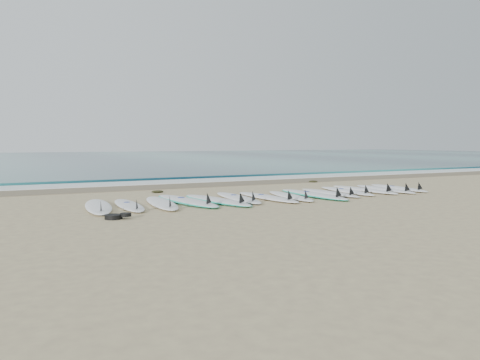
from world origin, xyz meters
name	(u,v)px	position (x,y,z in m)	size (l,w,h in m)	color
ground	(275,198)	(0.00, 0.00, 0.00)	(120.00, 120.00, 0.00)	tan
ocean	(82,158)	(0.00, 32.50, 0.01)	(120.00, 55.00, 0.03)	#1D575E
wet_sand_band	(211,184)	(0.00, 4.10, 0.01)	(120.00, 1.80, 0.01)	#6E6049
foam_band	(196,181)	(0.00, 5.50, 0.02)	(120.00, 1.40, 0.04)	silver
wave_crest	(181,177)	(0.00, 7.00, 0.05)	(120.00, 1.00, 0.10)	#1D575E
surfboard_0	(98,206)	(-4.37, -0.06, 0.06)	(0.83, 2.61, 0.33)	white
surfboard_1	(129,205)	(-3.73, -0.11, 0.05)	(0.58, 2.31, 0.29)	white
surfboard_2	(162,203)	(-3.00, -0.11, 0.06)	(0.82, 2.59, 0.33)	white
surfboard_3	(187,201)	(-2.35, 0.03, 0.05)	(1.00, 2.84, 0.35)	white
surfboard_4	(218,200)	(-1.68, -0.18, 0.05)	(1.07, 2.74, 0.34)	silver
surfboard_5	(239,197)	(-1.04, 0.01, 0.06)	(0.72, 2.59, 0.33)	white
surfboard_6	(268,197)	(-0.33, -0.22, 0.06)	(0.69, 2.57, 0.33)	white
surfboard_7	(291,196)	(0.31, -0.24, 0.05)	(0.81, 2.44, 0.31)	white
surfboard_8	(314,194)	(1.04, -0.21, 0.05)	(0.68, 2.81, 0.36)	white
surfboard_9	(331,193)	(1.68, -0.08, 0.05)	(0.54, 2.40, 0.31)	white
surfboard_10	(348,191)	(2.38, 0.07, 0.06)	(0.80, 2.56, 0.32)	white
surfboard_11	(365,189)	(3.05, 0.11, 0.06)	(0.57, 2.63, 0.34)	white
surfboard_12	(386,189)	(3.72, -0.01, 0.06)	(0.77, 2.59, 0.33)	white
surfboard_13	(399,188)	(4.32, 0.07, 0.05)	(0.76, 2.49, 0.31)	white
seaweed_near	(157,192)	(-2.33, 2.45, 0.03)	(0.34, 0.27, 0.07)	black
seaweed_far	(313,181)	(3.52, 3.27, 0.03)	(0.33, 0.26, 0.06)	black
leash_coil	(116,216)	(-4.31, -1.55, 0.05)	(0.46, 0.36, 0.11)	black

